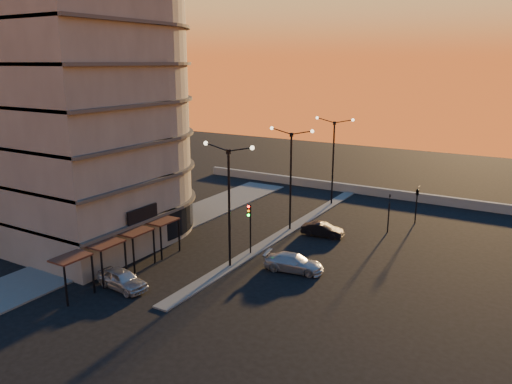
% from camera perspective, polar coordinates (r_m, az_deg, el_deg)
% --- Properties ---
extents(ground, '(120.00, 120.00, 0.00)m').
position_cam_1_polar(ground, '(38.51, -2.99, -8.53)').
color(ground, black).
rests_on(ground, ground).
extents(sidewalk_west, '(5.00, 40.00, 0.12)m').
position_cam_1_polar(sidewalk_west, '(47.52, -10.88, -4.13)').
color(sidewalk_west, '#52524F').
rests_on(sidewalk_west, ground).
extents(median, '(1.20, 36.00, 0.12)m').
position_cam_1_polar(median, '(46.56, 3.88, -4.28)').
color(median, '#52524F').
rests_on(median, ground).
extents(parapet, '(44.00, 0.50, 1.00)m').
position_cam_1_polar(parapet, '(59.95, 12.58, 0.16)').
color(parapet, gray).
rests_on(parapet, ground).
extents(building, '(14.35, 17.08, 25.00)m').
position_cam_1_polar(building, '(44.91, -18.43, 9.79)').
color(building, '#68645B').
rests_on(building, ground).
extents(streetlamp_near, '(4.32, 0.32, 9.51)m').
position_cam_1_polar(streetlamp_near, '(36.67, -3.10, -0.47)').
color(streetlamp_near, black).
rests_on(streetlamp_near, ground).
extents(streetlamp_mid, '(4.32, 0.32, 9.51)m').
position_cam_1_polar(streetlamp_mid, '(45.07, 4.00, 2.38)').
color(streetlamp_mid, black).
rests_on(streetlamp_mid, ground).
extents(streetlamp_far, '(4.32, 0.32, 9.51)m').
position_cam_1_polar(streetlamp_far, '(54.02, 8.83, 4.30)').
color(streetlamp_far, black).
rests_on(streetlamp_far, ground).
extents(traffic_light_main, '(0.28, 0.44, 4.25)m').
position_cam_1_polar(traffic_light_main, '(39.76, -0.74, -3.31)').
color(traffic_light_main, black).
rests_on(traffic_light_main, ground).
extents(signal_east_a, '(0.13, 0.16, 3.60)m').
position_cam_1_polar(signal_east_a, '(46.83, 14.94, -2.25)').
color(signal_east_a, black).
rests_on(signal_east_a, ground).
extents(signal_east_b, '(0.42, 1.99, 3.60)m').
position_cam_1_polar(signal_east_b, '(49.93, 17.97, -0.04)').
color(signal_east_b, black).
rests_on(signal_east_b, ground).
extents(car_hatchback, '(4.22, 2.09, 1.38)m').
position_cam_1_polar(car_hatchback, '(35.95, -15.04, -9.59)').
color(car_hatchback, '#A7ABAF').
rests_on(car_hatchback, ground).
extents(car_sedan, '(3.83, 1.71, 1.22)m').
position_cam_1_polar(car_sedan, '(45.09, 7.60, -4.28)').
color(car_sedan, black).
rests_on(car_sedan, ground).
extents(car_wagon, '(4.71, 2.54, 1.30)m').
position_cam_1_polar(car_wagon, '(37.62, 4.32, -8.06)').
color(car_wagon, '#A7ABAF').
rests_on(car_wagon, ground).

